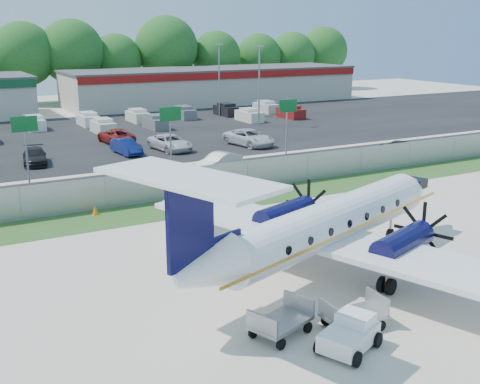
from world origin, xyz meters
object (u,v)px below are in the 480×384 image
aircraft (327,224)px  pushback_tug (350,334)px  baggage_cart_near (281,321)px  baggage_cart_far (354,314)px

aircraft → pushback_tug: aircraft is taller
baggage_cart_near → baggage_cart_far: bearing=-17.3°
baggage_cart_near → aircraft: bearing=38.8°
aircraft → baggage_cart_near: aircraft is taller
baggage_cart_far → baggage_cart_near: bearing=162.7°
pushback_tug → baggage_cart_far: 1.56m
baggage_cart_near → baggage_cart_far: size_ratio=1.13×
aircraft → pushback_tug: size_ratio=7.56×
pushback_tug → baggage_cart_near: size_ratio=0.99×
baggage_cart_near → baggage_cart_far: 2.76m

